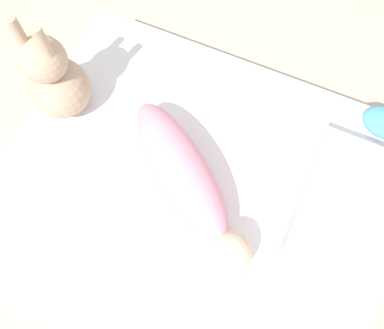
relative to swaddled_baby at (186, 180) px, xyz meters
name	(u,v)px	position (x,y,z in m)	size (l,w,h in m)	color
ground_plane	(202,183)	(0.01, 0.10, -0.28)	(12.00, 12.00, 0.00)	#B2A893
bed_mattress	(202,173)	(0.01, 0.10, -0.18)	(1.26, 0.88, 0.20)	white
swaddled_baby	(186,180)	(0.00, 0.00, 0.00)	(0.55, 0.45, 0.16)	pink
pillow	(363,213)	(0.51, 0.13, -0.02)	(0.37, 0.40, 0.12)	white
bunny_plush	(55,81)	(-0.51, 0.11, 0.06)	(0.20, 0.20, 0.39)	tan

